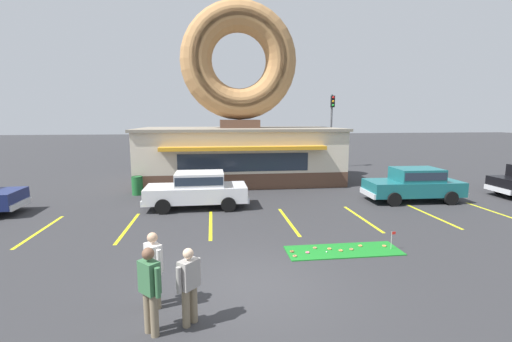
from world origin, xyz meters
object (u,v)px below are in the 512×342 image
object	(u,v)px
car_teal	(414,183)
pedestrian_blue_sweater_man	(189,283)
trash_bin	(137,185)
traffic_light_pole	(332,121)
putting_flag_pin	(393,236)
pedestrian_leather_jacket_man	(154,266)
golf_ball	(327,252)
car_white	(198,188)
pedestrian_hooded_kid	(150,287)

from	to	relation	value
car_teal	pedestrian_blue_sweater_man	world-z (taller)	car_teal
trash_bin	traffic_light_pole	distance (m)	16.07
traffic_light_pole	putting_flag_pin	bearing A→B (deg)	-103.36
pedestrian_leather_jacket_man	car_teal	bearing A→B (deg)	36.62
traffic_light_pole	golf_ball	bearing A→B (deg)	-109.67
car_white	trash_bin	world-z (taller)	car_white
pedestrian_blue_sweater_man	trash_bin	distance (m)	12.37
golf_ball	pedestrian_leather_jacket_man	size ratio (longest dim) A/B	0.03
car_teal	putting_flag_pin	bearing A→B (deg)	-126.35
golf_ball	pedestrian_hooded_kid	bearing A→B (deg)	-143.85
putting_flag_pin	car_white	distance (m)	8.38
pedestrian_blue_sweater_man	pedestrian_hooded_kid	bearing A→B (deg)	-161.74
traffic_light_pole	pedestrian_blue_sweater_man	bearing A→B (deg)	-116.13
car_teal	pedestrian_blue_sweater_man	bearing A→B (deg)	-138.85
car_teal	golf_ball	bearing A→B (deg)	-137.51
pedestrian_hooded_kid	car_white	bearing A→B (deg)	86.94
golf_ball	car_teal	distance (m)	8.56
pedestrian_blue_sweater_man	traffic_light_pole	world-z (taller)	traffic_light_pole
golf_ball	traffic_light_pole	world-z (taller)	traffic_light_pole
pedestrian_blue_sweater_man	pedestrian_leather_jacket_man	size ratio (longest dim) A/B	0.94
car_white	car_teal	size ratio (longest dim) A/B	0.99
car_white	trash_bin	xyz separation A→B (m)	(-3.23, 3.03, -0.37)
pedestrian_blue_sweater_man	pedestrian_leather_jacket_man	distance (m)	1.07
car_teal	pedestrian_blue_sweater_man	size ratio (longest dim) A/B	2.99
pedestrian_hooded_kid	pedestrian_leather_jacket_man	world-z (taller)	pedestrian_hooded_kid
golf_ball	pedestrian_hooded_kid	world-z (taller)	pedestrian_hooded_kid
car_white	pedestrian_hooded_kid	world-z (taller)	pedestrian_hooded_kid
putting_flag_pin	pedestrian_hooded_kid	size ratio (longest dim) A/B	0.33
golf_ball	pedestrian_blue_sweater_man	distance (m)	4.91
car_white	pedestrian_hooded_kid	size ratio (longest dim) A/B	2.73
pedestrian_blue_sweater_man	car_white	bearing A→B (deg)	91.30
golf_ball	putting_flag_pin	xyz separation A→B (m)	(2.07, 0.03, 0.39)
golf_ball	car_teal	xyz separation A→B (m)	(6.28, 5.75, 0.82)
putting_flag_pin	car_white	bearing A→B (deg)	136.28
putting_flag_pin	trash_bin	size ratio (longest dim) A/B	0.56
golf_ball	putting_flag_pin	world-z (taller)	putting_flag_pin
golf_ball	putting_flag_pin	bearing A→B (deg)	0.90
golf_ball	pedestrian_blue_sweater_man	bearing A→B (deg)	-141.22
putting_flag_pin	traffic_light_pole	bearing A→B (deg)	76.64
golf_ball	trash_bin	distance (m)	11.42
pedestrian_blue_sweater_man	pedestrian_hooded_kid	size ratio (longest dim) A/B	0.92
car_teal	traffic_light_pole	bearing A→B (deg)	90.69
pedestrian_hooded_kid	car_teal	bearing A→B (deg)	40.00
putting_flag_pin	car_teal	bearing A→B (deg)	53.65
car_white	pedestrian_blue_sweater_man	bearing A→B (deg)	-88.70
trash_bin	pedestrian_hooded_kid	bearing A→B (deg)	-77.22
putting_flag_pin	golf_ball	bearing A→B (deg)	-179.10
car_white	car_teal	xyz separation A→B (m)	(10.26, -0.06, 0.00)
trash_bin	traffic_light_pole	bearing A→B (deg)	31.99
pedestrian_blue_sweater_man	traffic_light_pole	distance (m)	22.71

